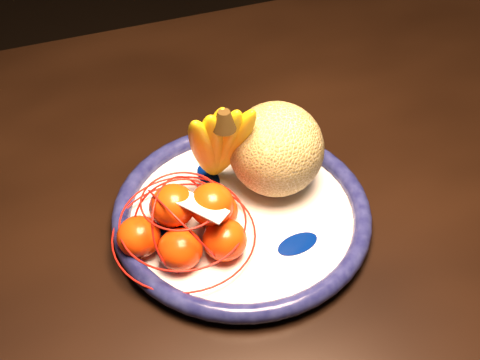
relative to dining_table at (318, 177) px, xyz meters
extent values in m
cube|color=black|center=(0.00, 0.00, 0.06)|extent=(1.49, 0.99, 0.04)
cylinder|color=white|center=(-0.16, -0.13, 0.08)|extent=(0.32, 0.32, 0.01)
torus|color=#090932|center=(-0.16, -0.13, 0.09)|extent=(0.35, 0.35, 0.03)
cylinder|color=white|center=(-0.16, -0.13, 0.08)|extent=(0.16, 0.16, 0.00)
ellipsoid|color=#021458|center=(-0.10, -0.20, 0.09)|extent=(0.13, 0.09, 0.00)
ellipsoid|color=#021458|center=(-0.19, -0.05, 0.09)|extent=(0.08, 0.12, 0.00)
ellipsoid|color=#021458|center=(-0.26, -0.13, 0.09)|extent=(0.10, 0.06, 0.00)
sphere|color=olive|center=(-0.10, -0.08, 0.15)|extent=(0.13, 0.13, 0.13)
ellipsoid|color=gold|center=(-0.20, -0.08, 0.18)|extent=(0.08, 0.11, 0.17)
ellipsoid|color=gold|center=(-0.19, -0.08, 0.18)|extent=(0.05, 0.10, 0.17)
ellipsoid|color=gold|center=(-0.18, -0.07, 0.18)|extent=(0.04, 0.09, 0.17)
ellipsoid|color=gold|center=(-0.17, -0.08, 0.18)|extent=(0.06, 0.10, 0.17)
ellipsoid|color=gold|center=(-0.16, -0.08, 0.18)|extent=(0.09, 0.11, 0.17)
cone|color=black|center=(-0.18, -0.08, 0.25)|extent=(0.03, 0.03, 0.03)
ellipsoid|color=#FF4C0F|center=(-0.30, -0.16, 0.11)|extent=(0.06, 0.06, 0.05)
ellipsoid|color=#FF4C0F|center=(-0.25, -0.19, 0.11)|extent=(0.06, 0.06, 0.05)
ellipsoid|color=#FF4C0F|center=(-0.20, -0.19, 0.11)|extent=(0.06, 0.06, 0.05)
ellipsoid|color=#FF4C0F|center=(-0.25, -0.12, 0.11)|extent=(0.06, 0.06, 0.05)
ellipsoid|color=#FF4C0F|center=(-0.20, -0.14, 0.11)|extent=(0.06, 0.06, 0.05)
ellipsoid|color=#FF4C0F|center=(-0.25, -0.15, 0.15)|extent=(0.06, 0.06, 0.05)
ellipsoid|color=#FF4C0F|center=(-0.21, -0.16, 0.15)|extent=(0.06, 0.06, 0.05)
torus|color=#B5130D|center=(-0.24, -0.16, 0.10)|extent=(0.25, 0.25, 0.00)
torus|color=#B5130D|center=(-0.24, -0.16, 0.13)|extent=(0.22, 0.22, 0.00)
torus|color=#B5130D|center=(-0.24, -0.16, 0.16)|extent=(0.13, 0.13, 0.00)
torus|color=#B5130D|center=(-0.24, -0.16, 0.12)|extent=(0.13, 0.06, 0.12)
torus|color=#B5130D|center=(-0.24, -0.16, 0.12)|extent=(0.12, 0.14, 0.12)
torus|color=#B5130D|center=(-0.24, -0.16, 0.12)|extent=(0.10, 0.14, 0.12)
cube|color=white|center=(-0.22, -0.18, 0.17)|extent=(0.07, 0.07, 0.01)
camera|label=1|loc=(-0.31, -0.73, 0.76)|focal=50.00mm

